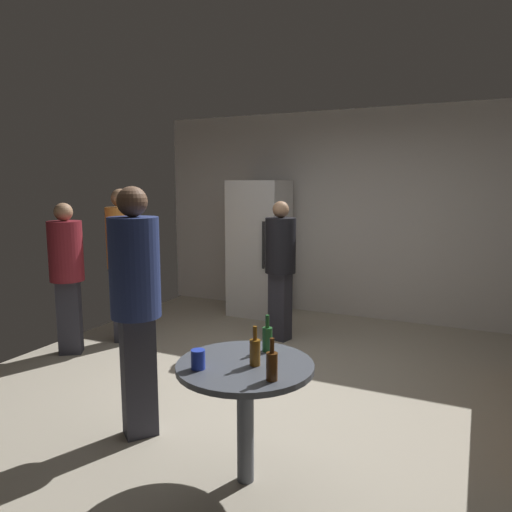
{
  "coord_description": "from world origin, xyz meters",
  "views": [
    {
      "loc": [
        1.61,
        -3.6,
        1.76
      ],
      "look_at": [
        -0.09,
        0.02,
        1.15
      ],
      "focal_mm": 33.59,
      "sensor_mm": 36.0,
      "label": 1
    }
  ],
  "objects_px": {
    "person_in_maroon_shirt": "(67,267)",
    "refrigerator": "(260,248)",
    "beer_bottle_amber": "(255,351)",
    "beer_bottle_brown": "(272,365)",
    "beer_bottle_green": "(267,338)",
    "foreground_table": "(245,380)",
    "plastic_cup_blue": "(198,359)",
    "person_in_black_shirt": "(280,260)",
    "person_in_orange_shirt": "(123,253)",
    "person_in_navy_shirt": "(136,293)"
  },
  "relations": [
    {
      "from": "plastic_cup_blue",
      "to": "person_in_navy_shirt",
      "type": "xyz_separation_m",
      "value": [
        -0.71,
        0.35,
        0.23
      ]
    },
    {
      "from": "refrigerator",
      "to": "plastic_cup_blue",
      "type": "distance_m",
      "value": 3.85
    },
    {
      "from": "refrigerator",
      "to": "person_in_black_shirt",
      "type": "relative_size",
      "value": 1.15
    },
    {
      "from": "beer_bottle_green",
      "to": "person_in_black_shirt",
      "type": "xyz_separation_m",
      "value": [
        -0.85,
        2.28,
        0.1
      ]
    },
    {
      "from": "foreground_table",
      "to": "person_in_orange_shirt",
      "type": "distance_m",
      "value": 2.94
    },
    {
      "from": "beer_bottle_green",
      "to": "person_in_navy_shirt",
      "type": "xyz_separation_m",
      "value": [
        -0.95,
        -0.07,
        0.21
      ]
    },
    {
      "from": "person_in_navy_shirt",
      "to": "person_in_black_shirt",
      "type": "relative_size",
      "value": 1.11
    },
    {
      "from": "beer_bottle_green",
      "to": "plastic_cup_blue",
      "type": "bearing_deg",
      "value": -118.97
    },
    {
      "from": "beer_bottle_amber",
      "to": "beer_bottle_brown",
      "type": "height_order",
      "value": "same"
    },
    {
      "from": "person_in_maroon_shirt",
      "to": "refrigerator",
      "type": "bearing_deg",
      "value": 119.84
    },
    {
      "from": "refrigerator",
      "to": "person_in_black_shirt",
      "type": "xyz_separation_m",
      "value": [
        0.68,
        -0.91,
        0.01
      ]
    },
    {
      "from": "beer_bottle_green",
      "to": "foreground_table",
      "type": "bearing_deg",
      "value": -98.31
    },
    {
      "from": "foreground_table",
      "to": "plastic_cup_blue",
      "type": "bearing_deg",
      "value": -137.03
    },
    {
      "from": "foreground_table",
      "to": "plastic_cup_blue",
      "type": "height_order",
      "value": "plastic_cup_blue"
    },
    {
      "from": "beer_bottle_green",
      "to": "plastic_cup_blue",
      "type": "height_order",
      "value": "beer_bottle_green"
    },
    {
      "from": "refrigerator",
      "to": "beer_bottle_brown",
      "type": "distance_m",
      "value": 3.98
    },
    {
      "from": "person_in_navy_shirt",
      "to": "person_in_orange_shirt",
      "type": "height_order",
      "value": "person_in_navy_shirt"
    },
    {
      "from": "plastic_cup_blue",
      "to": "person_in_maroon_shirt",
      "type": "distance_m",
      "value": 2.78
    },
    {
      "from": "refrigerator",
      "to": "person_in_orange_shirt",
      "type": "distance_m",
      "value": 1.92
    },
    {
      "from": "refrigerator",
      "to": "person_in_maroon_shirt",
      "type": "xyz_separation_m",
      "value": [
        -1.14,
        -2.26,
        0.01
      ]
    },
    {
      "from": "foreground_table",
      "to": "person_in_maroon_shirt",
      "type": "xyz_separation_m",
      "value": [
        -2.62,
        1.18,
        0.28
      ]
    },
    {
      "from": "beer_bottle_amber",
      "to": "person_in_orange_shirt",
      "type": "distance_m",
      "value": 2.98
    },
    {
      "from": "person_in_navy_shirt",
      "to": "beer_bottle_amber",
      "type": "bearing_deg",
      "value": 28.16
    },
    {
      "from": "beer_bottle_amber",
      "to": "person_in_orange_shirt",
      "type": "xyz_separation_m",
      "value": [
        -2.42,
        1.73,
        0.18
      ]
    },
    {
      "from": "foreground_table",
      "to": "person_in_black_shirt",
      "type": "height_order",
      "value": "person_in_black_shirt"
    },
    {
      "from": "beer_bottle_brown",
      "to": "person_in_black_shirt",
      "type": "bearing_deg",
      "value": 111.35
    },
    {
      "from": "beer_bottle_green",
      "to": "plastic_cup_blue",
      "type": "xyz_separation_m",
      "value": [
        -0.24,
        -0.42,
        -0.03
      ]
    },
    {
      "from": "refrigerator",
      "to": "beer_bottle_brown",
      "type": "relative_size",
      "value": 7.83
    },
    {
      "from": "person_in_maroon_shirt",
      "to": "beer_bottle_amber",
      "type": "bearing_deg",
      "value": 32.82
    },
    {
      "from": "plastic_cup_blue",
      "to": "person_in_maroon_shirt",
      "type": "height_order",
      "value": "person_in_maroon_shirt"
    },
    {
      "from": "beer_bottle_amber",
      "to": "person_in_orange_shirt",
      "type": "height_order",
      "value": "person_in_orange_shirt"
    },
    {
      "from": "person_in_orange_shirt",
      "to": "beer_bottle_amber",
      "type": "bearing_deg",
      "value": 30.87
    },
    {
      "from": "plastic_cup_blue",
      "to": "person_in_black_shirt",
      "type": "xyz_separation_m",
      "value": [
        -0.61,
        2.71,
        0.12
      ]
    },
    {
      "from": "person_in_orange_shirt",
      "to": "foreground_table",
      "type": "bearing_deg",
      "value": 30.19
    },
    {
      "from": "person_in_navy_shirt",
      "to": "person_in_black_shirt",
      "type": "distance_m",
      "value": 2.36
    },
    {
      "from": "beer_bottle_brown",
      "to": "person_in_navy_shirt",
      "type": "height_order",
      "value": "person_in_navy_shirt"
    },
    {
      "from": "plastic_cup_blue",
      "to": "person_in_navy_shirt",
      "type": "relative_size",
      "value": 0.06
    },
    {
      "from": "plastic_cup_blue",
      "to": "person_in_navy_shirt",
      "type": "distance_m",
      "value": 0.83
    },
    {
      "from": "beer_bottle_amber",
      "to": "person_in_black_shirt",
      "type": "height_order",
      "value": "person_in_black_shirt"
    },
    {
      "from": "foreground_table",
      "to": "beer_bottle_brown",
      "type": "height_order",
      "value": "beer_bottle_brown"
    },
    {
      "from": "beer_bottle_brown",
      "to": "person_in_maroon_shirt",
      "type": "xyz_separation_m",
      "value": [
        -2.86,
        1.33,
        0.09
      ]
    },
    {
      "from": "beer_bottle_amber",
      "to": "plastic_cup_blue",
      "type": "distance_m",
      "value": 0.32
    },
    {
      "from": "foreground_table",
      "to": "beer_bottle_green",
      "type": "height_order",
      "value": "beer_bottle_green"
    },
    {
      "from": "beer_bottle_amber",
      "to": "person_in_orange_shirt",
      "type": "bearing_deg",
      "value": 144.5
    },
    {
      "from": "refrigerator",
      "to": "plastic_cup_blue",
      "type": "bearing_deg",
      "value": -70.45
    },
    {
      "from": "plastic_cup_blue",
      "to": "person_in_black_shirt",
      "type": "height_order",
      "value": "person_in_black_shirt"
    },
    {
      "from": "beer_bottle_green",
      "to": "person_in_maroon_shirt",
      "type": "relative_size",
      "value": 0.15
    },
    {
      "from": "refrigerator",
      "to": "foreground_table",
      "type": "distance_m",
      "value": 3.75
    },
    {
      "from": "beer_bottle_brown",
      "to": "person_in_maroon_shirt",
      "type": "height_order",
      "value": "person_in_maroon_shirt"
    },
    {
      "from": "person_in_navy_shirt",
      "to": "person_in_orange_shirt",
      "type": "distance_m",
      "value": 2.12
    }
  ]
}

